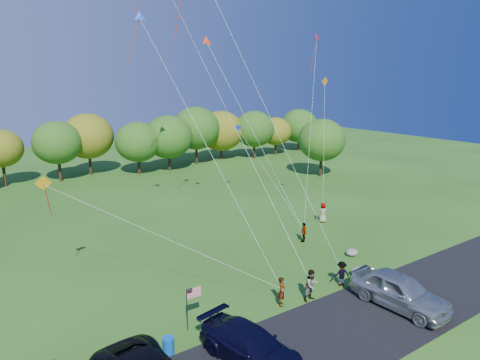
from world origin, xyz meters
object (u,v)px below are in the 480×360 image
Objects in this scene: minivan_silver at (399,291)px; flyer_a at (282,291)px; trash_barrel at (168,346)px; flyer_b at (312,285)px; flyer_e at (323,213)px; minivan_navy at (251,346)px; flyer_d at (304,232)px; flyer_c at (342,274)px.

flyer_a is (-5.22, 3.82, -0.16)m from minivan_silver.
flyer_b is at bearing -0.65° from trash_barrel.
flyer_e is at bearing 40.03° from flyer_b.
flyer_a is 2.07× the size of trash_barrel.
flyer_b reaches higher than minivan_navy.
minivan_navy is at bearing 4.03° from flyer_d.
flyer_c is 1.91× the size of trash_barrel.
trash_barrel is (-19.23, -9.36, -0.47)m from flyer_e.
flyer_b is 2.78m from flyer_c.
flyer_d is 1.89× the size of trash_barrel.
minivan_silver is 3.66m from flyer_c.
minivan_navy is at bearing -43.50° from trash_barrel.
flyer_e is at bearing 174.07° from flyer_d.
flyer_d is 0.88× the size of flyer_e.
flyer_d is at bearing -95.16° from flyer_c.
minivan_navy is 15.23m from flyer_d.
flyer_a reaches higher than minivan_navy.
minivan_silver is at bearing -15.48° from trash_barrel.
flyer_c is 7.36m from flyer_d.
minivan_silver is at bearing 120.18° from flyer_c.
flyer_b is at bearing 24.89° from flyer_c.
minivan_silver is 3.14× the size of flyer_e.
minivan_silver reaches higher than flyer_b.
flyer_c is at bearing -44.42° from flyer_a.
flyer_e is at bearing -110.30° from flyer_c.
flyer_e is at bearing 25.96° from trash_barrel.
flyer_d is 5.19m from flyer_e.
trash_barrel is (-12.33, 3.41, -0.60)m from minivan_silver.
minivan_navy is at bearing -159.76° from flyer_b.
flyer_e reaches higher than flyer_d.
flyer_a is at bearing 23.90° from minivan_navy.
minivan_navy is 3.86m from trash_barrel.
minivan_navy reaches higher than flyer_c.
minivan_silver reaches higher than minivan_navy.
minivan_silver is 2.99× the size of flyer_b.
flyer_a is 7.13m from trash_barrel.
flyer_d is at bearing 57.56° from flyer_e.
flyer_d is at bearing 47.83° from flyer_b.
flyer_d is 16.21m from trash_barrel.
flyer_e is at bearing -4.98° from flyer_a.
flyer_b is at bearing 15.61° from flyer_d.
minivan_navy is 9.58m from minivan_silver.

